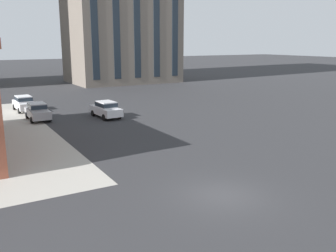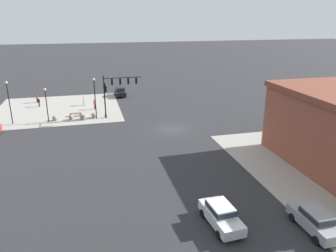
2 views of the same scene
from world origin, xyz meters
TOP-DOWN VIEW (x-y plane):
  - ground_plane at (0.00, 0.00)m, footprint 320.00×320.00m
  - car_main_northbound_near at (-4.47, 29.84)m, footprint 2.04×4.47m
  - car_main_southbound_near at (-4.19, 23.96)m, footprint 1.90×4.40m
  - car_main_southbound_far at (2.10, 21.66)m, footprint 2.12×4.51m

SIDE VIEW (x-z plane):
  - ground_plane at x=0.00m, z-range 0.00..0.00m
  - car_main_northbound_near at x=-4.47m, z-range 0.08..1.76m
  - car_main_southbound_near at x=-4.19m, z-range 0.08..1.76m
  - car_main_southbound_far at x=2.10m, z-range 0.08..1.76m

